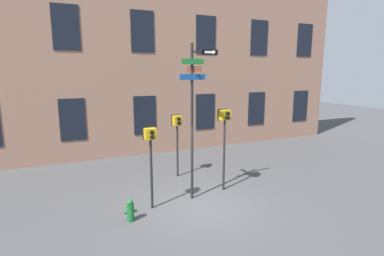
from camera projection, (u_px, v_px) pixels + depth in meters
ground_plane at (203, 207)px, 9.52m from camera, size 60.00×60.00×0.00m
building_facade at (141, 32)px, 14.73m from camera, size 24.00×0.63×12.29m
street_sign_pole at (194, 108)px, 9.63m from camera, size 1.34×1.04×5.11m
pedestrian_signal_left at (151, 145)px, 9.08m from camera, size 0.41×0.40×2.60m
pedestrian_signal_right at (225, 127)px, 10.50m from camera, size 0.42×0.40×2.96m
pedestrian_signal_across at (177, 128)px, 11.97m from camera, size 0.39×0.40×2.55m
fire_hydrant at (130, 210)px, 8.59m from camera, size 0.38×0.22×0.66m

